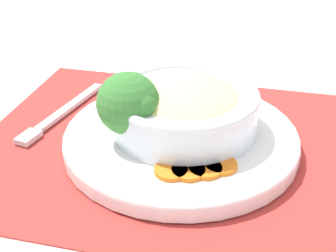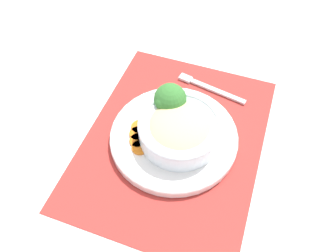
{
  "view_description": "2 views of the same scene",
  "coord_description": "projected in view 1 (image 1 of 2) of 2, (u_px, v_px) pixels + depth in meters",
  "views": [
    {
      "loc": [
        -0.15,
        0.46,
        0.31
      ],
      "look_at": [
        0.01,
        0.01,
        0.03
      ],
      "focal_mm": 50.0,
      "sensor_mm": 36.0,
      "label": 1
    },
    {
      "loc": [
        -0.38,
        -0.16,
        0.62
      ],
      "look_at": [
        0.01,
        0.02,
        0.04
      ],
      "focal_mm": 35.0,
      "sensor_mm": 36.0,
      "label": 2
    }
  ],
  "objects": [
    {
      "name": "ground_plane",
      "position": [
        181.0,
        148.0,
        0.58
      ],
      "size": [
        4.0,
        4.0,
        0.0
      ],
      "primitive_type": "plane",
      "color": "white"
    },
    {
      "name": "plate",
      "position": [
        181.0,
        137.0,
        0.57
      ],
      "size": [
        0.29,
        0.29,
        0.02
      ],
      "color": "white",
      "rests_on": "placemat"
    },
    {
      "name": "fork",
      "position": [
        55.0,
        117.0,
        0.63
      ],
      "size": [
        0.03,
        0.18,
        0.01
      ],
      "rotation": [
        0.0,
        0.0,
        -0.09
      ],
      "color": "silver",
      "rests_on": "placemat"
    },
    {
      "name": "carrot_slice_near",
      "position": [
        171.0,
        170.0,
        0.5
      ],
      "size": [
        0.04,
        0.04,
        0.01
      ],
      "color": "orange",
      "rests_on": "plate"
    },
    {
      "name": "placemat",
      "position": [
        181.0,
        146.0,
        0.58
      ],
      "size": [
        0.54,
        0.44,
        0.0
      ],
      "color": "#B2332D",
      "rests_on": "ground_plane"
    },
    {
      "name": "broccoli_floret",
      "position": [
        129.0,
        104.0,
        0.53
      ],
      "size": [
        0.07,
        0.07,
        0.09
      ],
      "color": "#84AD5B",
      "rests_on": "plate"
    },
    {
      "name": "carrot_slice_middle",
      "position": [
        188.0,
        171.0,
        0.5
      ],
      "size": [
        0.04,
        0.04,
        0.01
      ],
      "color": "orange",
      "rests_on": "plate"
    },
    {
      "name": "carrot_slice_far",
      "position": [
        205.0,
        169.0,
        0.5
      ],
      "size": [
        0.04,
        0.04,
        0.01
      ],
      "color": "orange",
      "rests_on": "plate"
    },
    {
      "name": "carrot_slice_extra",
      "position": [
        220.0,
        165.0,
        0.51
      ],
      "size": [
        0.04,
        0.04,
        0.01
      ],
      "color": "orange",
      "rests_on": "plate"
    },
    {
      "name": "bowl",
      "position": [
        188.0,
        107.0,
        0.56
      ],
      "size": [
        0.18,
        0.18,
        0.06
      ],
      "color": "silver",
      "rests_on": "plate"
    }
  ]
}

